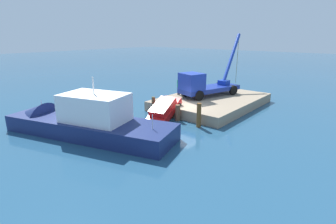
{
  "coord_description": "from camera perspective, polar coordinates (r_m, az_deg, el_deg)",
  "views": [
    {
      "loc": [
        18.6,
        13.53,
        7.16
      ],
      "look_at": [
        1.44,
        -0.82,
        0.55
      ],
      "focal_mm": 28.14,
      "sensor_mm": 36.0,
      "label": 1
    }
  ],
  "objects": [
    {
      "name": "ground",
      "position": [
        24.09,
        3.69,
        -0.85
      ],
      "size": [
        200.0,
        200.0,
        0.0
      ],
      "primitive_type": "plane",
      "color": "navy"
    },
    {
      "name": "dock",
      "position": [
        27.73,
        9.44,
        2.26
      ],
      "size": [
        11.59,
        8.13,
        0.91
      ],
      "primitive_type": "cube",
      "color": "gray",
      "rests_on": "ground"
    },
    {
      "name": "crane_truck",
      "position": [
        27.66,
        7.88,
        6.06
      ],
      "size": [
        10.45,
        4.06,
        6.36
      ],
      "color": "navy",
      "rests_on": "dock"
    },
    {
      "name": "dock_worker",
      "position": [
        28.25,
        2.32,
        5.64
      ],
      "size": [
        0.34,
        0.34,
        1.84
      ],
      "color": "#3E3E3E",
      "rests_on": "dock"
    },
    {
      "name": "salvaged_car",
      "position": [
        23.0,
        -1.16,
        0.16
      ],
      "size": [
        4.44,
        2.63,
        2.49
      ],
      "color": "red",
      "rests_on": "ground"
    },
    {
      "name": "moored_yacht",
      "position": [
        21.59,
        -20.83,
        -2.69
      ],
      "size": [
        7.89,
        15.63,
        5.97
      ],
      "color": "navy",
      "rests_on": "ground"
    },
    {
      "name": "piling_near",
      "position": [
        24.37,
        -3.17,
        1.39
      ],
      "size": [
        0.33,
        0.33,
        1.66
      ],
      "primitive_type": "cylinder",
      "color": "brown",
      "rests_on": "ground"
    },
    {
      "name": "piling_mid",
      "position": [
        22.54,
        2.13,
        -0.19
      ],
      "size": [
        0.42,
        0.42,
        1.4
      ],
      "primitive_type": "cylinder",
      "color": "brown",
      "rests_on": "ground"
    },
    {
      "name": "piling_far",
      "position": [
        21.05,
        6.7,
        -0.71
      ],
      "size": [
        0.36,
        0.36,
        1.96
      ],
      "primitive_type": "cylinder",
      "color": "brown",
      "rests_on": "ground"
    }
  ]
}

